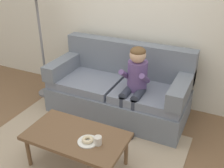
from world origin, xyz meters
The scene contains 10 objects.
ground centered at (0.00, 0.00, 0.00)m, with size 10.00×10.00×0.00m, color brown.
wall_back centered at (0.00, 1.40, 1.40)m, with size 8.00×0.10×2.80m, color silver.
area_rug centered at (0.00, -0.25, 0.01)m, with size 2.41×1.79×0.01m, color tan.
couch centered at (0.08, 0.85, 0.35)m, with size 1.96×0.90×0.99m.
coffee_table centered at (0.12, -0.38, 0.38)m, with size 1.08×0.60×0.43m.
person_child centered at (0.39, 0.64, 0.67)m, with size 0.34×0.58×1.10m.
plate centered at (0.29, -0.43, 0.43)m, with size 0.21×0.21×0.01m, color white.
donut centered at (0.29, -0.43, 0.46)m, with size 0.12×0.12×0.04m, color beige.
mug centered at (0.40, -0.41, 0.47)m, with size 0.08×0.08×0.09m, color silver.
toy_controller centered at (-0.42, 0.11, 0.03)m, with size 0.23×0.09×0.05m.
Camera 1 is at (1.42, -2.22, 2.18)m, focal length 42.13 mm.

